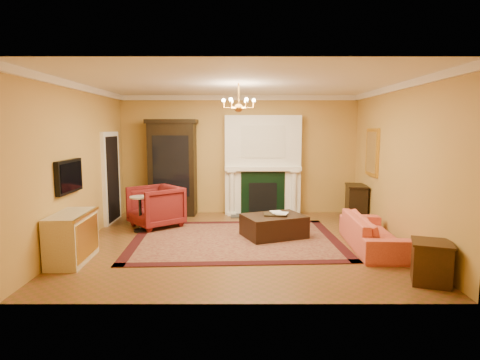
{
  "coord_description": "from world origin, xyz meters",
  "views": [
    {
      "loc": [
        0.02,
        -7.51,
        2.18
      ],
      "look_at": [
        0.02,
        0.3,
        1.17
      ],
      "focal_mm": 30.0,
      "sensor_mm": 36.0,
      "label": 1
    }
  ],
  "objects_px": {
    "leather_ottoman": "(274,226)",
    "console_table": "(356,203)",
    "pedestal_table": "(140,211)",
    "china_cabinet": "(173,170)",
    "coral_sofa": "(373,227)",
    "commode": "(72,237)",
    "end_table": "(431,264)",
    "wingback_armchair": "(156,205)"
  },
  "relations": [
    {
      "from": "pedestal_table",
      "to": "end_table",
      "type": "bearing_deg",
      "value": -30.82
    },
    {
      "from": "china_cabinet",
      "to": "wingback_armchair",
      "type": "distance_m",
      "value": 1.45
    },
    {
      "from": "coral_sofa",
      "to": "leather_ottoman",
      "type": "relative_size",
      "value": 1.74
    },
    {
      "from": "end_table",
      "to": "console_table",
      "type": "bearing_deg",
      "value": 89.12
    },
    {
      "from": "china_cabinet",
      "to": "coral_sofa",
      "type": "height_order",
      "value": "china_cabinet"
    },
    {
      "from": "china_cabinet",
      "to": "coral_sofa",
      "type": "distance_m",
      "value": 5.08
    },
    {
      "from": "coral_sofa",
      "to": "leather_ottoman",
      "type": "bearing_deg",
      "value": 68.81
    },
    {
      "from": "wingback_armchair",
      "to": "pedestal_table",
      "type": "bearing_deg",
      "value": -69.91
    },
    {
      "from": "china_cabinet",
      "to": "console_table",
      "type": "bearing_deg",
      "value": -6.24
    },
    {
      "from": "wingback_armchair",
      "to": "end_table",
      "type": "relative_size",
      "value": 1.75
    },
    {
      "from": "end_table",
      "to": "console_table",
      "type": "xyz_separation_m",
      "value": [
        0.06,
        3.91,
        0.12
      ]
    },
    {
      "from": "coral_sofa",
      "to": "commode",
      "type": "bearing_deg",
      "value": 100.5
    },
    {
      "from": "commode",
      "to": "leather_ottoman",
      "type": "height_order",
      "value": "commode"
    },
    {
      "from": "pedestal_table",
      "to": "console_table",
      "type": "xyz_separation_m",
      "value": [
        4.87,
        1.04,
        -0.03
      ]
    },
    {
      "from": "commode",
      "to": "coral_sofa",
      "type": "relative_size",
      "value": 0.54
    },
    {
      "from": "console_table",
      "to": "wingback_armchair",
      "type": "bearing_deg",
      "value": -164.4
    },
    {
      "from": "wingback_armchair",
      "to": "leather_ottoman",
      "type": "distance_m",
      "value": 2.7
    },
    {
      "from": "pedestal_table",
      "to": "leather_ottoman",
      "type": "distance_m",
      "value": 2.83
    },
    {
      "from": "leather_ottoman",
      "to": "console_table",
      "type": "bearing_deg",
      "value": 13.66
    },
    {
      "from": "china_cabinet",
      "to": "console_table",
      "type": "relative_size",
      "value": 2.79
    },
    {
      "from": "pedestal_table",
      "to": "console_table",
      "type": "height_order",
      "value": "console_table"
    },
    {
      "from": "console_table",
      "to": "china_cabinet",
      "type": "bearing_deg",
      "value": 179.47
    },
    {
      "from": "wingback_armchair",
      "to": "coral_sofa",
      "type": "height_order",
      "value": "wingback_armchair"
    },
    {
      "from": "pedestal_table",
      "to": "leather_ottoman",
      "type": "xyz_separation_m",
      "value": [
        2.79,
        -0.44,
        -0.21
      ]
    },
    {
      "from": "china_cabinet",
      "to": "wingback_armchair",
      "type": "height_order",
      "value": "china_cabinet"
    },
    {
      "from": "china_cabinet",
      "to": "pedestal_table",
      "type": "bearing_deg",
      "value": -101.83
    },
    {
      "from": "china_cabinet",
      "to": "pedestal_table",
      "type": "relative_size",
      "value": 3.03
    },
    {
      "from": "wingback_armchair",
      "to": "end_table",
      "type": "bearing_deg",
      "value": 14.91
    },
    {
      "from": "console_table",
      "to": "end_table",
      "type": "bearing_deg",
      "value": -83.05
    },
    {
      "from": "console_table",
      "to": "commode",
      "type": "bearing_deg",
      "value": -143.82
    },
    {
      "from": "china_cabinet",
      "to": "leather_ottoman",
      "type": "bearing_deg",
      "value": -39.9
    },
    {
      "from": "china_cabinet",
      "to": "console_table",
      "type": "height_order",
      "value": "china_cabinet"
    },
    {
      "from": "wingback_armchair",
      "to": "console_table",
      "type": "distance_m",
      "value": 4.67
    },
    {
      "from": "console_table",
      "to": "coral_sofa",
      "type": "bearing_deg",
      "value": -90.72
    },
    {
      "from": "wingback_armchair",
      "to": "console_table",
      "type": "relative_size",
      "value": 1.22
    },
    {
      "from": "coral_sofa",
      "to": "leather_ottoman",
      "type": "height_order",
      "value": "coral_sofa"
    },
    {
      "from": "coral_sofa",
      "to": "pedestal_table",
      "type": "bearing_deg",
      "value": 77.61
    },
    {
      "from": "china_cabinet",
      "to": "wingback_armchair",
      "type": "xyz_separation_m",
      "value": [
        -0.18,
        -1.28,
        -0.64
      ]
    },
    {
      "from": "pedestal_table",
      "to": "console_table",
      "type": "distance_m",
      "value": 4.98
    },
    {
      "from": "pedestal_table",
      "to": "wingback_armchair",
      "type": "bearing_deg",
      "value": 59.5
    },
    {
      "from": "console_table",
      "to": "leather_ottoman",
      "type": "distance_m",
      "value": 2.56
    },
    {
      "from": "commode",
      "to": "end_table",
      "type": "xyz_separation_m",
      "value": [
        5.45,
        -0.94,
        -0.12
      ]
    }
  ]
}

